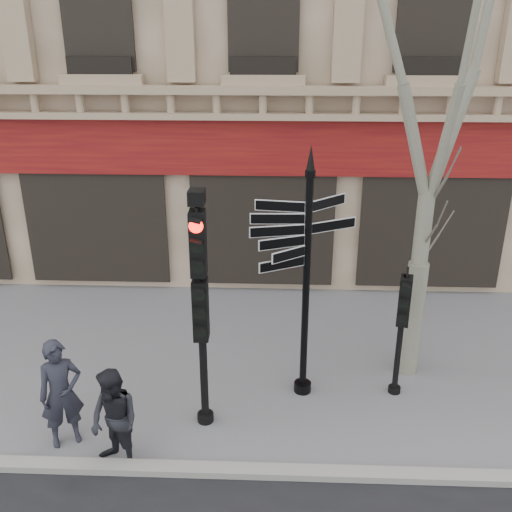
{
  "coord_description": "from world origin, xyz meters",
  "views": [
    {
      "loc": [
        0.35,
        -7.95,
        6.15
      ],
      "look_at": [
        0.01,
        0.6,
        2.67
      ],
      "focal_mm": 40.0,
      "sensor_mm": 36.0,
      "label": 1
    }
  ],
  "objects_px": {
    "fingerpost": "(308,235)",
    "plane_tree": "(446,30)",
    "traffic_signal_main": "(200,284)",
    "pedestrian_b": "(115,421)",
    "traffic_signal_secondary": "(402,313)",
    "pedestrian_a": "(61,394)"
  },
  "relations": [
    {
      "from": "traffic_signal_main",
      "to": "traffic_signal_secondary",
      "type": "distance_m",
      "value": 3.55
    },
    {
      "from": "traffic_signal_main",
      "to": "pedestrian_a",
      "type": "bearing_deg",
      "value": -166.05
    },
    {
      "from": "traffic_signal_main",
      "to": "pedestrian_b",
      "type": "bearing_deg",
      "value": -138.07
    },
    {
      "from": "pedestrian_a",
      "to": "traffic_signal_main",
      "type": "bearing_deg",
      "value": -14.0
    },
    {
      "from": "plane_tree",
      "to": "pedestrian_a",
      "type": "xyz_separation_m",
      "value": [
        -5.79,
        -2.22,
        -5.17
      ]
    },
    {
      "from": "traffic_signal_secondary",
      "to": "pedestrian_a",
      "type": "distance_m",
      "value": 5.68
    },
    {
      "from": "traffic_signal_main",
      "to": "pedestrian_a",
      "type": "height_order",
      "value": "traffic_signal_main"
    },
    {
      "from": "pedestrian_b",
      "to": "pedestrian_a",
      "type": "bearing_deg",
      "value": -173.0
    },
    {
      "from": "traffic_signal_main",
      "to": "traffic_signal_secondary",
      "type": "relative_size",
      "value": 1.74
    },
    {
      "from": "pedestrian_a",
      "to": "traffic_signal_secondary",
      "type": "bearing_deg",
      "value": -13.79
    },
    {
      "from": "fingerpost",
      "to": "plane_tree",
      "type": "height_order",
      "value": "plane_tree"
    },
    {
      "from": "traffic_signal_secondary",
      "to": "pedestrian_b",
      "type": "distance_m",
      "value": 4.97
    },
    {
      "from": "traffic_signal_main",
      "to": "fingerpost",
      "type": "bearing_deg",
      "value": 27.27
    },
    {
      "from": "fingerpost",
      "to": "traffic_signal_secondary",
      "type": "relative_size",
      "value": 1.95
    },
    {
      "from": "fingerpost",
      "to": "pedestrian_b",
      "type": "xyz_separation_m",
      "value": [
        -2.81,
        -2.01,
        -2.17
      ]
    },
    {
      "from": "plane_tree",
      "to": "pedestrian_b",
      "type": "relative_size",
      "value": 5.25
    },
    {
      "from": "traffic_signal_main",
      "to": "pedestrian_a",
      "type": "relative_size",
      "value": 2.21
    },
    {
      "from": "traffic_signal_secondary",
      "to": "pedestrian_a",
      "type": "relative_size",
      "value": 1.27
    },
    {
      "from": "traffic_signal_secondary",
      "to": "pedestrian_a",
      "type": "height_order",
      "value": "traffic_signal_secondary"
    },
    {
      "from": "traffic_signal_main",
      "to": "pedestrian_b",
      "type": "height_order",
      "value": "traffic_signal_main"
    },
    {
      "from": "traffic_signal_secondary",
      "to": "plane_tree",
      "type": "height_order",
      "value": "plane_tree"
    },
    {
      "from": "fingerpost",
      "to": "pedestrian_a",
      "type": "xyz_separation_m",
      "value": [
        -3.77,
        -1.49,
        -2.09
      ]
    }
  ]
}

